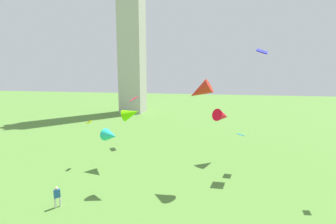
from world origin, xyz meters
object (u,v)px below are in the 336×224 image
object	(u,v)px
kite_flying_3	(89,122)
kite_flying_4	(262,51)
kite_flying_1	(222,116)
kite_flying_2	(111,136)
kite_flying_7	(134,99)
kite_flying_8	(131,114)
person_2	(57,196)
monument_obelisk	(131,5)
kite_flying_6	(200,91)
kite_flying_5	(241,135)

from	to	relation	value
kite_flying_3	kite_flying_4	xyz separation A→B (m)	(18.81, 2.78, 7.84)
kite_flying_1	kite_flying_2	bearing A→B (deg)	63.59
kite_flying_7	kite_flying_8	distance (m)	13.88
kite_flying_1	person_2	bearing A→B (deg)	86.51
monument_obelisk	kite_flying_3	world-z (taller)	monument_obelisk
kite_flying_6	kite_flying_7	bearing A→B (deg)	-129.28
kite_flying_8	kite_flying_3	bearing A→B (deg)	57.28
kite_flying_4	kite_flying_8	distance (m)	15.25
monument_obelisk	kite_flying_2	size ratio (longest dim) A/B	22.21
kite_flying_6	kite_flying_7	size ratio (longest dim) A/B	1.38
kite_flying_3	kite_flying_8	xyz separation A→B (m)	(6.78, -4.52, 1.96)
kite_flying_3	person_2	bearing A→B (deg)	-174.75
monument_obelisk	kite_flying_3	xyz separation A→B (m)	(8.26, -37.90, -22.65)
kite_flying_8	kite_flying_7	bearing A→B (deg)	19.49
kite_flying_4	kite_flying_5	world-z (taller)	kite_flying_4
kite_flying_5	kite_flying_7	world-z (taller)	kite_flying_7
kite_flying_4	kite_flying_8	size ratio (longest dim) A/B	0.99
kite_flying_5	kite_flying_6	xyz separation A→B (m)	(-4.16, -3.52, 4.87)
person_2	kite_flying_6	world-z (taller)	kite_flying_6
kite_flying_2	kite_flying_6	world-z (taller)	kite_flying_6
kite_flying_5	kite_flying_6	bearing A→B (deg)	-40.87
kite_flying_2	kite_flying_7	world-z (taller)	kite_flying_7
kite_flying_1	kite_flying_2	world-z (taller)	kite_flying_1
kite_flying_4	kite_flying_6	world-z (taller)	kite_flying_4
kite_flying_3	kite_flying_5	xyz separation A→B (m)	(16.92, 1.42, -0.95)
person_2	kite_flying_6	xyz separation A→B (m)	(10.62, 7.11, 7.98)
kite_flying_2	kite_flying_8	size ratio (longest dim) A/B	1.41
monument_obelisk	kite_flying_3	distance (m)	44.91
kite_flying_4	kite_flying_3	bearing A→B (deg)	110.57
kite_flying_2	kite_flying_5	world-z (taller)	kite_flying_2
kite_flying_8	monument_obelisk	bearing A→B (deg)	20.47
kite_flying_6	monument_obelisk	bearing A→B (deg)	-145.60
person_2	kite_flying_8	world-z (taller)	kite_flying_8
person_2	kite_flying_3	bearing A→B (deg)	48.28
kite_flying_8	kite_flying_5	bearing A→B (deg)	-58.74
kite_flying_4	kite_flying_5	size ratio (longest dim) A/B	1.44
kite_flying_3	kite_flying_6	world-z (taller)	kite_flying_6
kite_flying_4	kite_flying_5	bearing A→B (deg)	138.18
kite_flying_4	kite_flying_5	xyz separation A→B (m)	(-1.88, -1.37, -8.79)
kite_flying_5	kite_flying_1	bearing A→B (deg)	-141.52
kite_flying_3	kite_flying_5	distance (m)	17.01
monument_obelisk	person_2	xyz separation A→B (m)	(10.40, -47.12, -26.71)
person_2	kite_flying_5	world-z (taller)	kite_flying_5
monument_obelisk	kite_flying_6	distance (m)	48.92
kite_flying_3	kite_flying_4	size ratio (longest dim) A/B	0.51
monument_obelisk	kite_flying_6	xyz separation A→B (m)	(21.02, -40.00, -18.74)
monument_obelisk	kite_flying_7	size ratio (longest dim) A/B	28.91
monument_obelisk	kite_flying_4	world-z (taller)	monument_obelisk
kite_flying_1	kite_flying_6	size ratio (longest dim) A/B	1.05
kite_flying_6	kite_flying_8	xyz separation A→B (m)	(-5.99, -2.41, -1.96)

